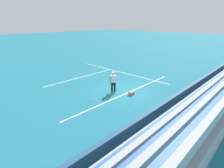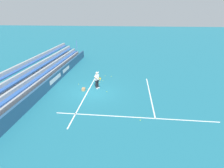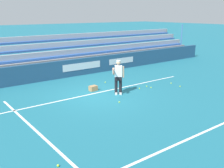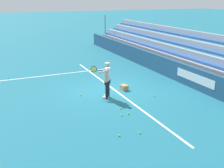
# 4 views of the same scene
# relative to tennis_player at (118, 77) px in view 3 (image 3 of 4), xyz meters

# --- Properties ---
(ground_plane) EXTENTS (160.00, 160.00, 0.00)m
(ground_plane) POSITION_rel_tennis_player_xyz_m (0.82, -0.29, -0.89)
(ground_plane) COLOR #1E6B7F
(court_baseline_white) EXTENTS (12.00, 0.10, 0.01)m
(court_baseline_white) POSITION_rel_tennis_player_xyz_m (0.82, -0.79, -0.89)
(court_baseline_white) COLOR white
(court_baseline_white) RESTS_ON ground
(court_sideline_white) EXTENTS (0.10, 12.00, 0.01)m
(court_sideline_white) POSITION_rel_tennis_player_xyz_m (4.93, 3.71, -0.89)
(court_sideline_white) COLOR white
(court_sideline_white) RESTS_ON ground
(court_service_line_white) EXTENTS (8.22, 0.10, 0.01)m
(court_service_line_white) POSITION_rel_tennis_player_xyz_m (0.82, 5.21, -0.89)
(court_service_line_white) COLOR white
(court_service_line_white) RESTS_ON ground
(back_wall_sponsor_board) EXTENTS (27.02, 0.25, 1.10)m
(back_wall_sponsor_board) POSITION_rel_tennis_player_xyz_m (0.81, -4.75, -0.34)
(back_wall_sponsor_board) COLOR navy
(back_wall_sponsor_board) RESTS_ON ground
(bleacher_stand) EXTENTS (25.66, 2.40, 2.95)m
(bleacher_stand) POSITION_rel_tennis_player_xyz_m (0.82, -6.58, -0.17)
(bleacher_stand) COLOR #9EA3A8
(bleacher_stand) RESTS_ON ground
(tennis_player) EXTENTS (0.97, 0.82, 1.71)m
(tennis_player) POSITION_rel_tennis_player_xyz_m (0.00, 0.00, 0.00)
(tennis_player) COLOR black
(tennis_player) RESTS_ON ground
(ball_box_cardboard) EXTENTS (0.41, 0.32, 0.26)m
(ball_box_cardboard) POSITION_rel_tennis_player_xyz_m (0.68, -1.25, -0.76)
(ball_box_cardboard) COLOR #A87F51
(ball_box_cardboard) RESTS_ON ground
(tennis_ball_stray_back) EXTENTS (0.07, 0.07, 0.07)m
(tennis_ball_stray_back) POSITION_rel_tennis_player_xyz_m (5.29, 4.10, -0.86)
(tennis_ball_stray_back) COLOR #CCE533
(tennis_ball_stray_back) RESTS_ON ground
(tennis_ball_far_left) EXTENTS (0.07, 0.07, 0.07)m
(tennis_ball_far_left) POSITION_rel_tennis_player_xyz_m (-2.07, -0.07, -0.86)
(tennis_ball_far_left) COLOR #CCE533
(tennis_ball_far_left) RESTS_ON ground
(tennis_ball_by_box) EXTENTS (0.07, 0.07, 0.07)m
(tennis_ball_by_box) POSITION_rel_tennis_player_xyz_m (-1.47, -0.01, -0.86)
(tennis_ball_by_box) COLOR #CCE533
(tennis_ball_by_box) RESTS_ON ground
(tennis_ball_far_right) EXTENTS (0.07, 0.07, 0.07)m
(tennis_ball_far_right) POSITION_rel_tennis_player_xyz_m (-3.66, 0.31, -0.86)
(tennis_ball_far_right) COLOR #CCE533
(tennis_ball_far_right) RESTS_ON ground
(tennis_ball_toward_net) EXTENTS (0.07, 0.07, 0.07)m
(tennis_ball_toward_net) POSITION_rel_tennis_player_xyz_m (-2.09, 0.25, -0.86)
(tennis_ball_toward_net) COLOR #CCE533
(tennis_ball_toward_net) RESTS_ON ground
(tennis_ball_on_baseline) EXTENTS (0.07, 0.07, 0.07)m
(tennis_ball_on_baseline) POSITION_rel_tennis_player_xyz_m (-3.53, 1.05, -0.86)
(tennis_ball_on_baseline) COLOR #CCE533
(tennis_ball_on_baseline) RESTS_ON ground
(tennis_ball_near_player) EXTENTS (0.07, 0.07, 0.07)m
(tennis_ball_near_player) POSITION_rel_tennis_player_xyz_m (0.79, 1.08, -0.86)
(tennis_ball_near_player) COLOR #CCE533
(tennis_ball_near_player) RESTS_ON ground
(tennis_ball_midcourt) EXTENTS (0.07, 0.07, 0.07)m
(tennis_ball_midcourt) POSITION_rel_tennis_player_xyz_m (-0.74, -2.16, -0.86)
(tennis_ball_midcourt) COLOR #CCE533
(tennis_ball_midcourt) RESTS_ON ground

